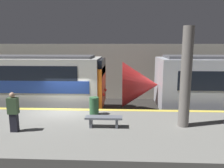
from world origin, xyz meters
TOP-DOWN VIEW (x-y plane):
  - ground_plane at (0.00, 0.00)m, footprint 120.00×120.00m
  - platform at (0.00, -2.53)m, footprint 40.00×5.06m
  - station_rear_barrier at (0.00, 6.52)m, footprint 50.00×0.15m
  - support_pillar_near at (5.55, -2.18)m, footprint 0.43×0.43m
  - person_walking at (-1.09, -3.07)m, footprint 0.38×0.24m
  - platform_bench at (2.30, -2.47)m, footprint 1.50×0.40m
  - trash_bin at (1.71, -0.91)m, footprint 0.44×0.44m

SIDE VIEW (x-z plane):
  - ground_plane at x=0.00m, z-range 0.00..0.00m
  - platform at x=0.00m, z-range 0.00..1.07m
  - platform_bench at x=2.30m, z-range 1.17..1.62m
  - trash_bin at x=1.71m, z-range 1.06..1.91m
  - person_walking at x=-1.09m, z-range 1.10..2.64m
  - station_rear_barrier at x=0.00m, z-range 0.00..4.39m
  - support_pillar_near at x=5.55m, z-range 1.06..5.08m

